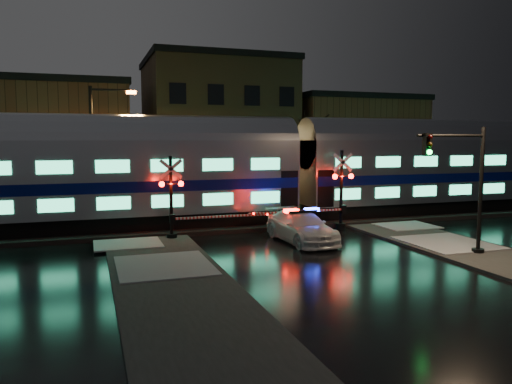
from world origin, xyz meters
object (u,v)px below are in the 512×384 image
at_px(crossing_signal_left, 179,206).
at_px(traffic_light, 465,188).
at_px(police_car, 301,227).
at_px(streetlight, 97,145).
at_px(crossing_signal_right, 336,197).

xyz_separation_m(crossing_signal_left, traffic_light, (10.61, -7.30, 1.18)).
bearing_deg(police_car, crossing_signal_left, 153.64).
relative_size(police_car, crossing_signal_left, 0.88).
height_order(traffic_light, streetlight, streetlight).
bearing_deg(police_car, crossing_signal_right, 34.74).
distance_m(crossing_signal_right, streetlight, 14.11).
height_order(crossing_signal_right, traffic_light, traffic_light).
relative_size(traffic_light, streetlight, 0.68).
xyz_separation_m(police_car, crossing_signal_right, (3.08, 2.37, 1.05)).
height_order(crossing_signal_left, streetlight, streetlight).
distance_m(crossing_signal_left, streetlight, 8.12).
relative_size(crossing_signal_left, streetlight, 0.73).
height_order(police_car, traffic_light, traffic_light).
relative_size(police_car, traffic_light, 0.94).
bearing_deg(police_car, streetlight, 132.00).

